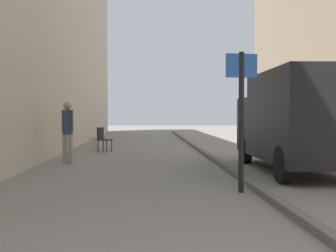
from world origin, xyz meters
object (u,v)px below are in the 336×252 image
at_px(pedestrian_main_foreground, 67,128).
at_px(cafe_chair_by_doorway, 97,136).
at_px(cafe_chair_near_window, 103,138).
at_px(delivery_van, 297,120).
at_px(street_sign_post, 241,109).

bearing_deg(pedestrian_main_foreground, cafe_chair_by_doorway, 103.89).
distance_m(cafe_chair_near_window, cafe_chair_by_doorway, 1.34).
xyz_separation_m(delivery_van, cafe_chair_near_window, (-5.48, 5.79, -0.77)).
bearing_deg(delivery_van, cafe_chair_near_window, 134.67).
bearing_deg(pedestrian_main_foreground, delivery_van, -1.70).
bearing_deg(street_sign_post, delivery_van, -133.79).
xyz_separation_m(delivery_van, cafe_chair_by_doorway, (-5.84, 7.08, -0.77)).
height_order(pedestrian_main_foreground, street_sign_post, street_sign_post).
bearing_deg(pedestrian_main_foreground, cafe_chair_near_window, 97.24).
height_order(delivery_van, cafe_chair_near_window, delivery_van).
bearing_deg(delivery_van, pedestrian_main_foreground, 162.43).
bearing_deg(cafe_chair_near_window, delivery_van, 68.41).
bearing_deg(cafe_chair_by_doorway, street_sign_post, -136.71).
distance_m(street_sign_post, cafe_chair_by_doorway, 10.51).
relative_size(pedestrian_main_foreground, street_sign_post, 0.70).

